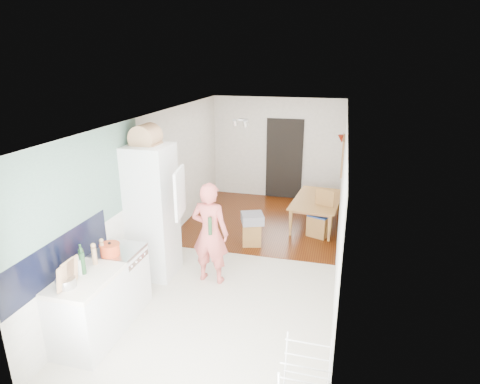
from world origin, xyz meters
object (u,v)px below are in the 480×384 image
at_px(dining_chair, 320,214).
at_px(stool, 252,233).
at_px(dining_table, 318,214).
at_px(person, 210,224).

xyz_separation_m(dining_chair, stool, (-1.21, -0.72, -0.23)).
bearing_deg(dining_table, dining_chair, -167.31).
bearing_deg(stool, dining_chair, 30.91).
relative_size(dining_table, stool, 3.11).
distance_m(dining_table, dining_chair, 0.58).
height_order(dining_chair, stool, dining_chair).
xyz_separation_m(person, dining_chair, (1.56, 2.14, -0.51)).
relative_size(person, stool, 4.24).
height_order(dining_table, dining_chair, dining_chair).
height_order(person, stool, person).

